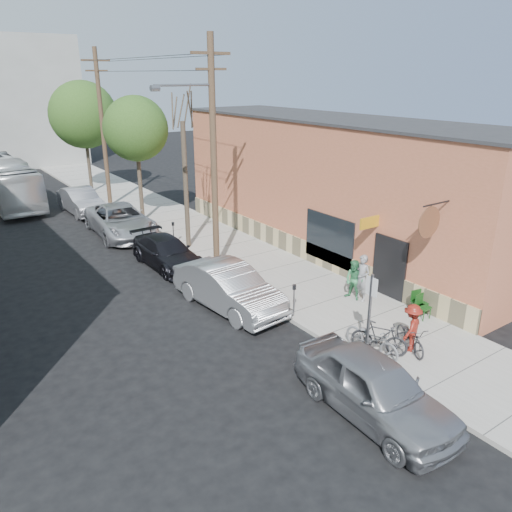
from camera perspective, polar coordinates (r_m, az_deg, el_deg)
ground at (r=17.70m, az=-1.91°, el=-8.86°), size 120.00×120.00×0.00m
sidewalk at (r=28.44m, az=-6.91°, el=2.58°), size 4.50×58.00×0.15m
cafe_building at (r=25.58m, az=8.88°, el=7.99°), size 6.60×20.20×6.61m
sign_post at (r=15.72m, az=12.87°, el=-5.82°), size 0.07×0.45×2.80m
parking_meter_near at (r=18.29m, az=4.37°, el=-4.47°), size 0.14×0.14×1.24m
parking_meter_far at (r=26.17m, az=-9.43°, el=2.98°), size 0.14×0.14×1.24m
utility_pole_near at (r=21.78m, az=-5.01°, el=11.69°), size 3.57×0.28×10.00m
utility_pole_far at (r=34.67m, az=-17.14°, el=13.92°), size 1.80×0.28×10.00m
tree_bare at (r=25.33m, az=-8.03°, el=7.91°), size 0.24×0.24×6.30m
tree_leafy_mid at (r=30.34m, az=-13.58°, el=13.94°), size 3.72×3.72×7.32m
tree_leafy_far at (r=39.52m, az=-19.14°, el=14.99°), size 4.81×4.81×8.03m
patio_chair_a at (r=19.54m, az=18.21°, el=-5.08°), size 0.57×0.57×0.88m
patio_chair_b at (r=19.22m, az=18.57°, el=-5.55°), size 0.53×0.53×0.88m
patron_grey at (r=19.88m, az=12.02°, el=-2.47°), size 0.47×0.70×1.88m
patron_green at (r=19.95m, az=11.17°, el=-2.72°), size 0.77×0.90×1.62m
cyclist at (r=16.82m, az=17.35°, el=-7.83°), size 1.17×0.88×1.60m
cyclist_bike at (r=16.98m, az=17.23°, el=-8.85°), size 1.24×1.85×0.92m
parked_bike_a at (r=16.51m, az=13.91°, el=-9.05°), size 1.33×1.82×1.09m
parked_bike_b at (r=16.39m, az=13.11°, el=-9.21°), size 0.86×2.11×1.08m
car_0 at (r=13.87m, az=13.37°, el=-14.41°), size 2.21×5.03×1.68m
car_1 at (r=19.18m, az=-3.13°, el=-3.63°), size 2.33×5.36×1.72m
car_2 at (r=23.76m, az=-10.16°, el=0.41°), size 2.04×4.79×1.38m
car_3 at (r=28.95m, az=-15.21°, el=3.92°), size 3.16×6.23×1.69m
car_4 at (r=34.41m, az=-19.35°, el=5.95°), size 1.87×4.98×1.62m
bus at (r=38.72m, az=-26.67°, el=7.56°), size 2.74×11.21×3.12m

